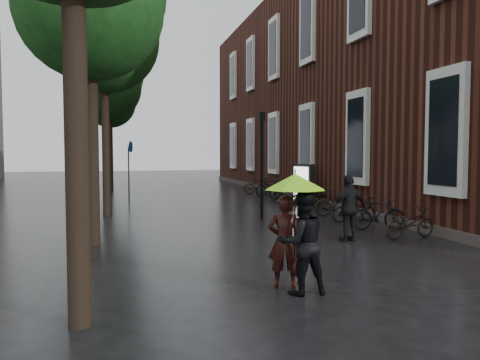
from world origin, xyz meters
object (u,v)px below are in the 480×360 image
object	(u,v)px
person_black	(302,242)
lamp_post	(262,155)
pedestrian_walking	(349,208)
ad_lightbox	(304,185)
parked_bicycles	(310,198)
person_burgundy	(285,241)

from	to	relation	value
person_black	lamp_post	world-z (taller)	lamp_post
person_black	pedestrian_walking	xyz separation A→B (m)	(3.05, 4.13, 0.03)
ad_lightbox	lamp_post	xyz separation A→B (m)	(-3.12, -3.62, 1.39)
ad_lightbox	lamp_post	bearing A→B (deg)	-144.29
parked_bicycles	lamp_post	bearing A→B (deg)	-139.92
person_burgundy	person_black	bearing A→B (deg)	126.60
person_black	ad_lightbox	size ratio (longest dim) A/B	0.92
person_burgundy	pedestrian_walking	size ratio (longest dim) A/B	0.91
person_burgundy	pedestrian_walking	xyz separation A→B (m)	(3.21, 3.69, 0.08)
ad_lightbox	lamp_post	distance (m)	4.98
parked_bicycles	ad_lightbox	xyz separation A→B (m)	(0.14, 1.11, 0.49)
person_burgundy	parked_bicycles	xyz separation A→B (m)	(5.12, 10.81, -0.35)
person_burgundy	lamp_post	bearing A→B (deg)	-87.27
person_burgundy	ad_lightbox	world-z (taller)	ad_lightbox
person_black	parked_bicycles	world-z (taller)	person_black
person_burgundy	parked_bicycles	distance (m)	11.97
ad_lightbox	person_black	bearing A→B (deg)	-125.97
person_burgundy	person_black	distance (m)	0.47
pedestrian_walking	ad_lightbox	world-z (taller)	ad_lightbox
pedestrian_walking	lamp_post	xyz separation A→B (m)	(-1.06, 4.61, 1.44)
pedestrian_walking	lamp_post	bearing A→B (deg)	-86.53
lamp_post	person_burgundy	bearing A→B (deg)	-104.48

